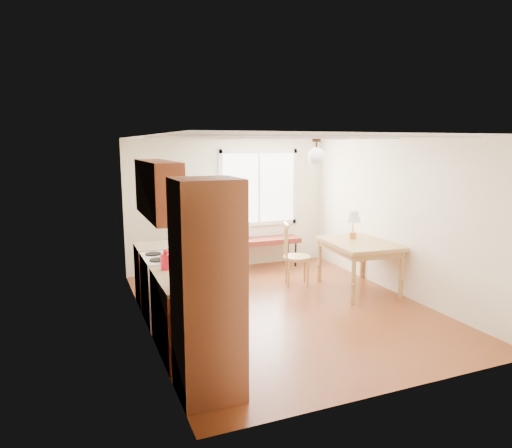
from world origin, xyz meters
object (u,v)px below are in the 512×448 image
dining_table (359,248)px  chair (291,250)px  refrigerator (217,230)px  bench (268,241)px

dining_table → chair: (-0.91, 0.66, -0.10)m
refrigerator → bench: size_ratio=1.31×
refrigerator → dining_table: bearing=-38.8°
refrigerator → dining_table: size_ratio=1.20×
refrigerator → bench: 1.12m
bench → dining_table: 2.07m
refrigerator → dining_table: refrigerator is taller
dining_table → bench: bearing=117.6°
refrigerator → dining_table: (1.89, -1.79, -0.11)m
bench → chair: size_ratio=1.18×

